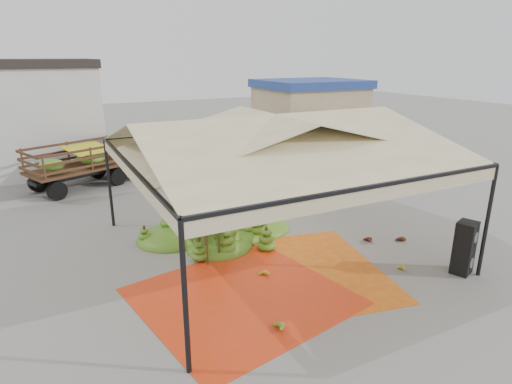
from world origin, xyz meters
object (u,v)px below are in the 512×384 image
truck_left (100,157)px  truck_right (282,136)px  speaker_stack (464,248)px  vendor (207,189)px  banana_heap (219,219)px

truck_left → truck_right: 9.06m
speaker_stack → truck_left: 15.14m
speaker_stack → vendor: size_ratio=0.92×
vendor → speaker_stack: bearing=131.3°
vendor → truck_right: truck_right is taller
speaker_stack → truck_left: truck_left is taller
banana_heap → truck_right: size_ratio=0.71×
banana_heap → vendor: vendor is taller
speaker_stack → truck_right: (1.80, 12.56, 0.78)m
truck_right → banana_heap: bearing=-127.6°
vendor → banana_heap: bearing=90.6°
truck_left → truck_right: (9.03, -0.72, 0.29)m
vendor → truck_left: 6.22m
vendor → truck_right: bearing=-128.9°
banana_heap → vendor: size_ratio=3.30×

